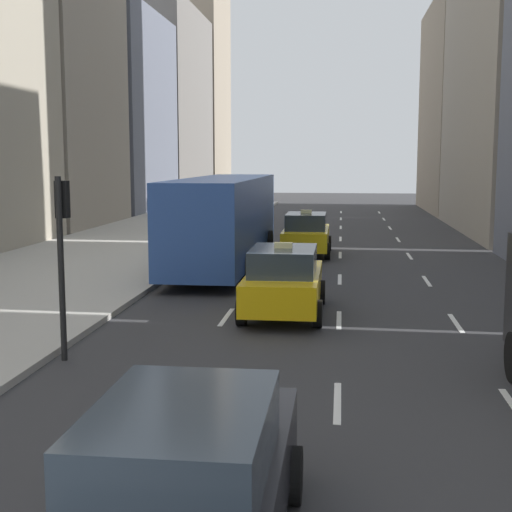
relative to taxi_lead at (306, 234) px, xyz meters
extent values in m
cube|color=#ADAAA3|center=(-8.20, 1.11, -0.81)|extent=(8.00, 66.00, 0.15)
cube|color=white|center=(-1.40, -17.89, -0.87)|extent=(0.12, 2.00, 0.01)
cube|color=white|center=(-1.40, -11.89, -0.87)|extent=(0.12, 2.00, 0.01)
cube|color=white|center=(-1.40, -5.89, -0.87)|extent=(0.12, 2.00, 0.01)
cube|color=white|center=(-1.40, 0.11, -0.87)|extent=(0.12, 2.00, 0.01)
cube|color=white|center=(-1.40, 6.11, -0.87)|extent=(0.12, 2.00, 0.01)
cube|color=white|center=(-1.40, 12.11, -0.87)|extent=(0.12, 2.00, 0.01)
cube|color=white|center=(-1.40, 18.11, -0.87)|extent=(0.12, 2.00, 0.01)
cube|color=white|center=(-1.40, 24.11, -0.87)|extent=(0.12, 2.00, 0.01)
cube|color=white|center=(1.40, -17.89, -0.87)|extent=(0.12, 2.00, 0.01)
cube|color=white|center=(1.40, -11.89, -0.87)|extent=(0.12, 2.00, 0.01)
cube|color=white|center=(1.40, -5.89, -0.87)|extent=(0.12, 2.00, 0.01)
cube|color=white|center=(1.40, 0.11, -0.87)|extent=(0.12, 2.00, 0.01)
cube|color=white|center=(1.40, 6.11, -0.87)|extent=(0.12, 2.00, 0.01)
cube|color=white|center=(1.40, 12.11, -0.87)|extent=(0.12, 2.00, 0.01)
cube|color=white|center=(1.40, 18.11, -0.87)|extent=(0.12, 2.00, 0.01)
cube|color=white|center=(1.40, 24.11, -0.87)|extent=(0.12, 2.00, 0.01)
cube|color=white|center=(4.20, -11.89, -0.87)|extent=(0.12, 2.00, 0.01)
cube|color=white|center=(4.20, -5.89, -0.87)|extent=(0.12, 2.00, 0.01)
cube|color=white|center=(4.20, 0.11, -0.87)|extent=(0.12, 2.00, 0.01)
cube|color=white|center=(4.20, 6.11, -0.87)|extent=(0.12, 2.00, 0.01)
cube|color=white|center=(4.20, 12.11, -0.87)|extent=(0.12, 2.00, 0.01)
cube|color=white|center=(4.20, 18.11, -0.87)|extent=(0.12, 2.00, 0.01)
cube|color=white|center=(4.20, 24.11, -0.87)|extent=(0.12, 2.00, 0.01)
cube|color=gray|center=(-15.20, 10.71, 7.07)|extent=(6.00, 10.58, 15.91)
cube|color=slate|center=(-15.20, 23.26, 6.43)|extent=(6.00, 12.85, 14.62)
cube|color=slate|center=(-15.20, 38.16, 8.02)|extent=(6.00, 16.08, 17.81)
cube|color=gray|center=(-15.20, 52.94, 15.95)|extent=(6.00, 11.52, 33.65)
cube|color=gray|center=(10.80, 26.33, 6.80)|extent=(6.00, 14.36, 15.37)
cube|color=yellow|center=(0.00, 0.07, -0.17)|extent=(1.80, 4.40, 0.76)
cube|color=#28333D|center=(0.00, -0.19, 0.53)|extent=(1.58, 2.29, 0.64)
cube|color=#F2E599|center=(0.00, -0.19, 0.92)|extent=(0.44, 0.20, 0.14)
cylinder|color=black|center=(-0.90, 1.43, -0.55)|extent=(0.22, 0.66, 0.66)
cylinder|color=black|center=(0.90, 1.43, -0.55)|extent=(0.22, 0.66, 0.66)
cylinder|color=black|center=(-0.90, -1.29, -0.55)|extent=(0.22, 0.66, 0.66)
cylinder|color=black|center=(0.90, -1.29, -0.55)|extent=(0.22, 0.66, 0.66)
cube|color=yellow|center=(0.00, -11.36, -0.17)|extent=(1.80, 4.40, 0.76)
cube|color=#28333D|center=(0.00, -11.62, 0.53)|extent=(1.58, 2.29, 0.64)
cube|color=#F2E599|center=(0.00, -11.62, 0.92)|extent=(0.44, 0.20, 0.14)
cylinder|color=black|center=(-0.90, -9.99, -0.55)|extent=(0.22, 0.66, 0.66)
cylinder|color=black|center=(0.90, -9.99, -0.55)|extent=(0.22, 0.66, 0.66)
cylinder|color=black|center=(-0.90, -12.72, -0.55)|extent=(0.22, 0.66, 0.66)
cylinder|color=black|center=(0.90, -12.72, -0.55)|extent=(0.22, 0.66, 0.66)
cube|color=black|center=(0.00, -22.77, -0.17)|extent=(1.80, 4.52, 0.75)
cube|color=#28333D|center=(0.00, -23.04, 0.52)|extent=(1.58, 2.35, 0.64)
cylinder|color=black|center=(-0.90, -21.37, -0.55)|extent=(0.22, 0.66, 0.66)
cylinder|color=black|center=(0.90, -21.37, -0.55)|extent=(0.22, 0.66, 0.66)
cube|color=#2D519E|center=(-2.80, -3.65, 0.92)|extent=(2.50, 11.60, 2.90)
cube|color=#28333D|center=(-2.80, 2.10, 1.27)|extent=(2.30, 0.12, 1.40)
cube|color=#28333D|center=(-4.01, -3.65, 1.27)|extent=(0.08, 9.86, 1.10)
cube|color=yellow|center=(-2.80, 2.10, 2.17)|extent=(1.50, 0.10, 0.36)
cylinder|color=black|center=(-4.05, -0.05, -0.38)|extent=(0.30, 1.00, 1.00)
cylinder|color=black|center=(-1.55, -0.05, -0.38)|extent=(0.30, 1.00, 1.00)
cylinder|color=black|center=(-4.05, -6.84, -0.38)|extent=(0.30, 1.00, 1.00)
cylinder|color=black|center=(-1.55, -6.84, -0.38)|extent=(0.30, 1.00, 1.00)
cylinder|color=black|center=(-3.95, -16.06, 0.92)|extent=(0.12, 0.12, 3.60)
cube|color=black|center=(-3.95, -15.88, 2.27)|extent=(0.24, 0.20, 0.72)
sphere|color=red|center=(-3.95, -15.77, 2.50)|extent=(0.14, 0.14, 0.14)
sphere|color=#4C3F14|center=(-3.95, -15.77, 2.27)|extent=(0.14, 0.14, 0.14)
sphere|color=#198C2D|center=(-3.95, -15.77, 2.04)|extent=(0.14, 0.14, 0.14)
camera|label=1|loc=(1.41, -29.11, 3.05)|focal=50.00mm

